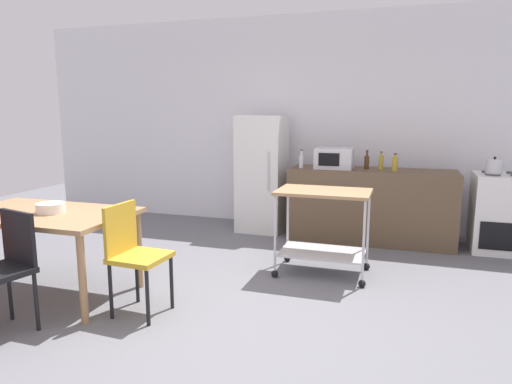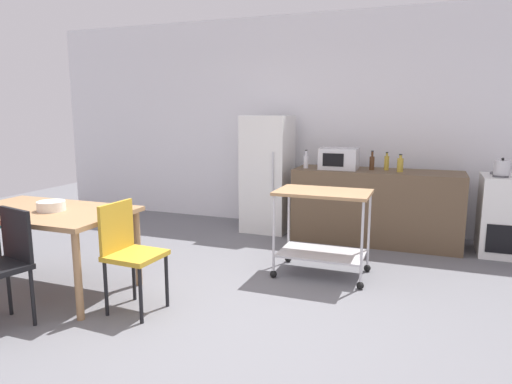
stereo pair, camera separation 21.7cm
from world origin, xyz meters
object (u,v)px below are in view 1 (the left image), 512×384
object	(u,v)px
bottle_sparkling_water	(367,162)
kettle	(494,166)
kitchen_cart	(323,218)
bottle_olive_oil	(381,162)
bottle_soda	(395,164)
refrigerator	(262,174)
chair_mustard	(133,251)
fruit_bowl	(51,208)
dining_table	(44,221)
stove_oven	(500,213)
bottle_hot_sauce	(301,161)
microwave	(334,158)
chair_black	(5,264)

from	to	relation	value
bottle_sparkling_water	kettle	xyz separation A→B (m)	(1.40, -0.11, 0.01)
kitchen_cart	bottle_olive_oil	size ratio (longest dim) A/B	4.15
kettle	bottle_soda	bearing A→B (deg)	178.48
refrigerator	kitchen_cart	size ratio (longest dim) A/B	1.70
chair_mustard	fruit_bowl	size ratio (longest dim) A/B	3.73
dining_table	refrigerator	world-z (taller)	refrigerator
stove_oven	kettle	world-z (taller)	kettle
kettle	stove_oven	bearing A→B (deg)	39.67
dining_table	bottle_hot_sauce	world-z (taller)	bottle_hot_sauce
kitchen_cart	microwave	world-z (taller)	microwave
microwave	bottle_soda	bearing A→B (deg)	-0.77
chair_black	kitchen_cart	distance (m)	2.77
dining_table	kitchen_cart	distance (m)	2.57
bottle_sparkling_water	bottle_olive_oil	xyz separation A→B (m)	(0.17, 0.04, 0.00)
chair_mustard	bottle_soda	distance (m)	3.32
refrigerator	microwave	bearing A→B (deg)	-8.19
bottle_olive_oil	bottle_soda	distance (m)	0.20
refrigerator	bottle_soda	world-z (taller)	refrigerator
bottle_sparkling_water	fruit_bowl	size ratio (longest dim) A/B	0.99
refrigerator	kitchen_cart	distance (m)	1.84
chair_mustard	bottle_olive_oil	bearing A→B (deg)	-28.59
refrigerator	kettle	distance (m)	2.80
chair_mustard	kettle	bearing A→B (deg)	-44.98
kitchen_cart	microwave	distance (m)	1.41
microwave	fruit_bowl	xyz separation A→B (m)	(-2.04, -2.60, -0.24)
refrigerator	bottle_soda	bearing A→B (deg)	-5.06
chair_black	chair_mustard	bearing A→B (deg)	52.14
dining_table	stove_oven	size ratio (longest dim) A/B	1.63
kitchen_cart	bottle_sparkling_water	size ratio (longest dim) A/B	3.87
bottle_sparkling_water	fruit_bowl	bearing A→B (deg)	-132.23
kettle	kitchen_cart	bearing A→B (deg)	-142.72
chair_mustard	kitchen_cart	size ratio (longest dim) A/B	0.98
stove_oven	chair_black	bearing A→B (deg)	-138.96
stove_oven	bottle_sparkling_water	size ratio (longest dim) A/B	3.92
dining_table	bottle_olive_oil	size ratio (longest dim) A/B	6.84
bottle_soda	chair_black	bearing A→B (deg)	-128.91
bottle_olive_oil	bottle_sparkling_water	bearing A→B (deg)	-167.44
bottle_sparkling_water	bottle_soda	world-z (taller)	bottle_sparkling_water
microwave	kettle	bearing A→B (deg)	-1.22
chair_mustard	kitchen_cart	xyz separation A→B (m)	(1.28, 1.36, 0.05)
bottle_soda	kettle	distance (m)	1.07
refrigerator	fruit_bowl	xyz separation A→B (m)	(-1.05, -2.75, 0.02)
bottle_sparkling_water	bottle_hot_sauce	bearing A→B (deg)	-171.03
bottle_olive_oil	dining_table	bearing A→B (deg)	-134.91
stove_oven	kitchen_cart	size ratio (longest dim) A/B	1.01
chair_black	bottle_soda	distance (m)	4.19
chair_mustard	kitchen_cart	distance (m)	1.87
bottle_sparkling_water	bottle_olive_oil	world-z (taller)	bottle_sparkling_water
kitchen_cart	bottle_hot_sauce	xyz separation A→B (m)	(-0.51, 1.27, 0.42)
bottle_hot_sauce	bottle_soda	xyz separation A→B (m)	(1.13, 0.05, -0.00)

